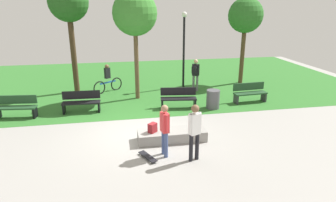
# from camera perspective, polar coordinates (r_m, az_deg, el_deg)

# --- Properties ---
(ground_plane) EXTENTS (28.00, 28.00, 0.00)m
(ground_plane) POSITION_cam_1_polar(r_m,az_deg,el_deg) (10.80, -6.07, -6.20)
(ground_plane) COLOR gray
(grass_lawn) EXTENTS (26.60, 12.64, 0.01)m
(grass_lawn) POSITION_cam_1_polar(r_m,az_deg,el_deg) (18.06, -8.02, 3.89)
(grass_lawn) COLOR #2D6B28
(grass_lawn) RESTS_ON ground_plane
(concrete_ledge) EXTENTS (2.34, 0.77, 0.37)m
(concrete_ledge) POSITION_cam_1_polar(r_m,az_deg,el_deg) (10.12, 0.76, -6.71)
(concrete_ledge) COLOR gray
(concrete_ledge) RESTS_ON ground_plane
(backpack_on_ledge) EXTENTS (0.34, 0.34, 0.32)m
(backpack_on_ledge) POSITION_cam_1_polar(r_m,az_deg,el_deg) (9.86, -3.04, -5.25)
(backpack_on_ledge) COLOR maroon
(backpack_on_ledge) RESTS_ON concrete_ledge
(skater_performing_trick) EXTENTS (0.41, 0.30, 1.76)m
(skater_performing_trick) POSITION_cam_1_polar(r_m,az_deg,el_deg) (8.57, 5.22, -5.33)
(skater_performing_trick) COLOR black
(skater_performing_trick) RESTS_ON ground_plane
(skater_watching) EXTENTS (0.26, 0.42, 1.66)m
(skater_watching) POSITION_cam_1_polar(r_m,az_deg,el_deg) (8.82, -0.65, -5.05)
(skater_watching) COLOR #3F5184
(skater_watching) RESTS_ON ground_plane
(skateboard_by_ledge) EXTENTS (0.53, 0.81, 0.08)m
(skateboard_by_ledge) POSITION_cam_1_polar(r_m,az_deg,el_deg) (9.07, -3.98, -10.76)
(skateboard_by_ledge) COLOR black
(skateboard_by_ledge) RESTS_ON ground_plane
(park_bench_far_right) EXTENTS (1.64, 0.65, 0.91)m
(park_bench_far_right) POSITION_cam_1_polar(r_m,az_deg,el_deg) (13.52, -27.48, -0.93)
(park_bench_far_right) COLOR #1E4223
(park_bench_far_right) RESTS_ON ground_plane
(park_bench_near_path) EXTENTS (1.61, 0.52, 0.91)m
(park_bench_near_path) POSITION_cam_1_polar(r_m,az_deg,el_deg) (13.14, -16.56, -0.08)
(park_bench_near_path) COLOR black
(park_bench_near_path) RESTS_ON ground_plane
(park_bench_by_oak) EXTENTS (1.63, 0.59, 0.91)m
(park_bench_by_oak) POSITION_cam_1_polar(r_m,az_deg,el_deg) (14.45, 15.67, 1.66)
(park_bench_by_oak) COLOR #1E4223
(park_bench_by_oak) RESTS_ON ground_plane
(park_bench_near_lamppost) EXTENTS (1.65, 0.67, 0.91)m
(park_bench_near_lamppost) POSITION_cam_1_polar(r_m,az_deg,el_deg) (13.13, 2.05, 0.68)
(park_bench_near_lamppost) COLOR black
(park_bench_near_lamppost) RESTS_ON ground_plane
(tree_tall_oak) EXTENTS (2.06, 2.06, 5.12)m
(tree_tall_oak) POSITION_cam_1_polar(r_m,az_deg,el_deg) (14.00, -6.49, 16.53)
(tree_tall_oak) COLOR brown
(tree_tall_oak) RESTS_ON grass_lawn
(tree_slender_maple) EXTENTS (1.96, 1.96, 5.56)m
(tree_slender_maple) POSITION_cam_1_polar(r_m,az_deg,el_deg) (15.79, -18.87, 17.51)
(tree_slender_maple) COLOR #42301E
(tree_slender_maple) RESTS_ON grass_lawn
(tree_leaning_ash) EXTENTS (1.94, 1.94, 4.85)m
(tree_leaning_ash) POSITION_cam_1_polar(r_m,az_deg,el_deg) (17.47, 14.89, 15.69)
(tree_leaning_ash) COLOR #4C3823
(tree_leaning_ash) RESTS_ON grass_lawn
(lamp_post) EXTENTS (0.28, 0.28, 4.10)m
(lamp_post) POSITION_cam_1_polar(r_m,az_deg,el_deg) (16.20, 3.12, 11.37)
(lamp_post) COLOR black
(lamp_post) RESTS_ON ground_plane
(trash_bin) EXTENTS (0.59, 0.59, 0.85)m
(trash_bin) POSITION_cam_1_polar(r_m,az_deg,el_deg) (13.23, 8.77, 0.35)
(trash_bin) COLOR #4C4C51
(trash_bin) RESTS_ON ground_plane
(pedestrian_with_backpack) EXTENTS (0.44, 0.45, 1.71)m
(pedestrian_with_backpack) POSITION_cam_1_polar(r_m,az_deg,el_deg) (15.67, 5.38, 5.62)
(pedestrian_with_backpack) COLOR slate
(pedestrian_with_backpack) RESTS_ON ground_plane
(cyclist_on_bicycle) EXTENTS (1.49, 1.14, 1.52)m
(cyclist_on_bicycle) POSITION_cam_1_polar(r_m,az_deg,el_deg) (15.81, -11.68, 3.96)
(cyclist_on_bicycle) COLOR black
(cyclist_on_bicycle) RESTS_ON ground_plane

